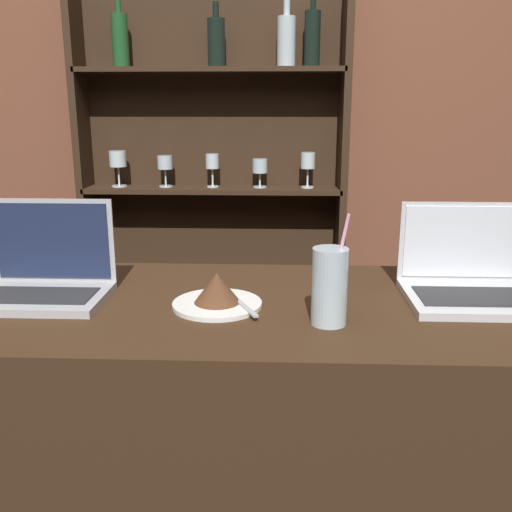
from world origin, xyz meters
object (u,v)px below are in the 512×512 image
at_px(laptop_near, 45,276).
at_px(water_glass, 330,286).
at_px(cake_plate, 217,294).
at_px(laptop_far, 468,280).

height_order(laptop_near, water_glass, water_glass).
height_order(laptop_near, cake_plate, laptop_near).
height_order(laptop_near, laptop_far, laptop_near).
relative_size(laptop_far, water_glass, 1.27).
xyz_separation_m(laptop_near, laptop_far, (0.98, 0.04, -0.01)).
bearing_deg(laptop_far, cake_plate, -171.58).
bearing_deg(laptop_near, cake_plate, -6.92).
distance_m(laptop_far, cake_plate, 0.58).
bearing_deg(laptop_near, laptop_far, 2.07).
xyz_separation_m(laptop_near, cake_plate, (0.41, -0.05, -0.02)).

